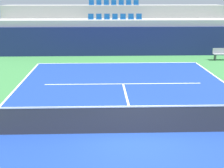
# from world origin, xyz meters

# --- Properties ---
(ground_plane) EXTENTS (80.00, 80.00, 0.00)m
(ground_plane) POSITION_xyz_m (0.00, 0.00, 0.00)
(ground_plane) COLOR #387A3D
(court_surface) EXTENTS (11.00, 24.00, 0.01)m
(court_surface) POSITION_xyz_m (0.00, 0.00, 0.01)
(court_surface) COLOR navy
(court_surface) RESTS_ON ground_plane
(baseline_far) EXTENTS (11.00, 0.10, 0.00)m
(baseline_far) POSITION_xyz_m (0.00, 11.95, 0.01)
(baseline_far) COLOR white
(baseline_far) RESTS_ON court_surface
(service_line_far) EXTENTS (8.26, 0.10, 0.00)m
(service_line_far) POSITION_xyz_m (0.00, 6.40, 0.01)
(service_line_far) COLOR white
(service_line_far) RESTS_ON court_surface
(centre_service_line) EXTENTS (0.10, 6.40, 0.00)m
(centre_service_line) POSITION_xyz_m (0.00, 3.20, 0.01)
(centre_service_line) COLOR white
(centre_service_line) RESTS_ON court_surface
(back_wall) EXTENTS (18.68, 0.30, 2.21)m
(back_wall) POSITION_xyz_m (0.00, 14.89, 1.11)
(back_wall) COLOR navy
(back_wall) RESTS_ON ground_plane
(stands_tier_lower) EXTENTS (18.68, 2.40, 2.69)m
(stands_tier_lower) POSITION_xyz_m (0.00, 16.24, 1.34)
(stands_tier_lower) COLOR #9E9E99
(stands_tier_lower) RESTS_ON ground_plane
(stands_tier_upper) EXTENTS (18.68, 2.40, 3.73)m
(stands_tier_upper) POSITION_xyz_m (0.00, 18.64, 1.87)
(stands_tier_upper) COLOR #9E9E99
(stands_tier_upper) RESTS_ON ground_plane
(seating_row_lower) EXTENTS (4.30, 0.44, 0.44)m
(seating_row_lower) POSITION_xyz_m (0.00, 16.33, 2.81)
(seating_row_lower) COLOR #145193
(seating_row_lower) RESTS_ON stands_tier_lower
(seating_row_upper) EXTENTS (4.30, 0.44, 0.44)m
(seating_row_upper) POSITION_xyz_m (0.00, 18.73, 3.86)
(seating_row_upper) COLOR #145193
(seating_row_upper) RESTS_ON stands_tier_upper
(tennis_net) EXTENTS (11.08, 0.08, 1.07)m
(tennis_net) POSITION_xyz_m (0.00, 0.00, 0.51)
(tennis_net) COLOR black
(tennis_net) RESTS_ON court_surface
(player_bench) EXTENTS (1.50, 0.40, 0.85)m
(player_bench) POSITION_xyz_m (7.68, 12.84, 0.51)
(player_bench) COLOR #99999E
(player_bench) RESTS_ON ground_plane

